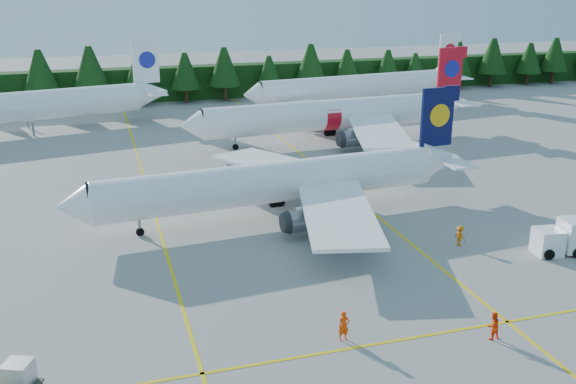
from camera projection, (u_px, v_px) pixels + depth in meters
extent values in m
plane|color=#9C9C97|center=(384.00, 293.00, 45.54)|extent=(320.00, 320.00, 0.00)
cube|color=yellow|center=(156.00, 218.00, 59.87)|extent=(0.25, 120.00, 0.01)
cube|color=yellow|center=(355.00, 198.00, 65.35)|extent=(0.25, 120.00, 0.01)
cube|color=yellow|center=(424.00, 336.00, 40.08)|extent=(80.00, 0.25, 0.01)
cube|color=black|center=(198.00, 82.00, 119.08)|extent=(220.00, 4.00, 6.00)
cylinder|color=white|center=(272.00, 182.00, 59.02)|extent=(32.49, 6.59, 3.80)
cone|color=white|center=(74.00, 206.00, 52.88)|extent=(2.98, 4.01, 3.80)
cube|color=#080C3C|center=(437.00, 117.00, 63.70)|extent=(3.62, 0.64, 5.89)
cube|color=white|center=(271.00, 163.00, 67.31)|extent=(10.81, 15.33, 1.08)
cylinder|color=slate|center=(262.00, 184.00, 64.81)|extent=(3.39, 2.27, 1.99)
cube|color=white|center=(338.00, 212.00, 53.09)|extent=(8.76, 15.16, 1.08)
cylinder|color=slate|center=(305.00, 220.00, 55.10)|extent=(3.39, 2.27, 1.99)
cylinder|color=slate|center=(140.00, 227.00, 55.53)|extent=(0.23, 0.23, 1.61)
cylinder|color=white|center=(328.00, 115.00, 87.09)|extent=(34.99, 6.40, 4.09)
cone|color=white|center=(192.00, 125.00, 80.81)|extent=(3.13, 4.28, 4.09)
cube|color=red|center=(450.00, 70.00, 91.79)|extent=(3.90, 0.62, 6.34)
cube|color=white|center=(323.00, 106.00, 96.04)|extent=(11.40, 16.53, 1.16)
cylinder|color=slate|center=(318.00, 120.00, 93.35)|extent=(3.61, 2.38, 2.15)
cube|color=white|center=(379.00, 131.00, 80.58)|extent=(9.71, 16.38, 1.16)
cylinder|color=slate|center=(354.00, 138.00, 82.81)|extent=(3.61, 2.38, 2.15)
cylinder|color=slate|center=(235.00, 143.00, 83.57)|extent=(0.25, 0.25, 1.74)
cylinder|color=white|center=(12.00, 107.00, 91.26)|extent=(36.47, 11.46, 4.28)
cube|color=white|center=(145.00, 61.00, 98.47)|extent=(4.06, 1.18, 6.63)
cylinder|color=white|center=(355.00, 87.00, 109.49)|extent=(35.07, 8.49, 4.10)
cone|color=white|center=(252.00, 95.00, 102.20)|extent=(3.37, 4.43, 4.10)
cube|color=white|center=(448.00, 52.00, 115.20)|extent=(3.91, 0.85, 6.35)
cylinder|color=slate|center=(285.00, 110.00, 105.27)|extent=(0.25, 0.25, 1.64)
cube|color=silver|center=(548.00, 242.00, 51.73)|extent=(2.26, 2.26, 2.12)
cube|color=black|center=(548.00, 236.00, 51.57)|extent=(1.95, 2.12, 0.91)
cube|color=#BBBEC0|center=(18.00, 374.00, 34.32)|extent=(1.82, 1.80, 1.39)
imported|color=#FB4105|center=(344.00, 326.00, 39.34)|extent=(0.73, 0.50, 1.95)
imported|color=#FF3205|center=(493.00, 326.00, 39.50)|extent=(0.93, 0.76, 1.80)
imported|color=#D86104|center=(460.00, 236.00, 53.41)|extent=(0.64, 0.81, 1.74)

